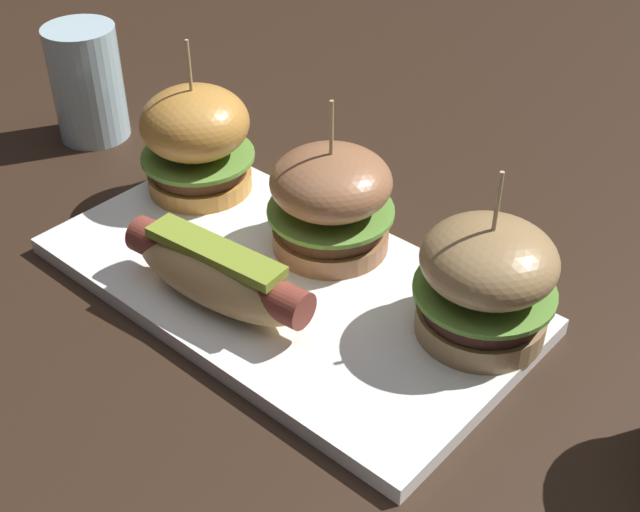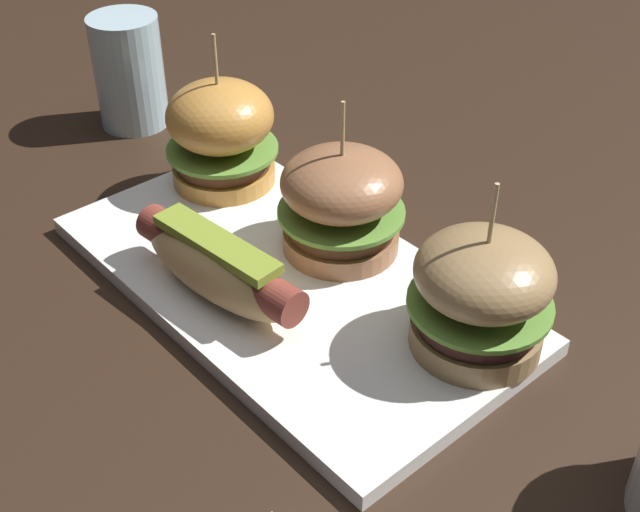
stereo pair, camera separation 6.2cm
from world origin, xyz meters
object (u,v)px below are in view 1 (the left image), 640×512
(slider_left, at_px, (196,140))
(water_glass, at_px, (87,83))
(slider_right, at_px, (486,281))
(slider_center, at_px, (326,198))
(hot_dog, at_px, (217,273))
(platter_main, at_px, (283,284))

(slider_left, relative_size, water_glass, 1.22)
(water_glass, bearing_deg, slider_right, -1.06)
(slider_center, relative_size, water_glass, 1.13)
(slider_center, bearing_deg, water_glass, 179.78)
(hot_dog, distance_m, water_glass, 0.33)
(hot_dog, height_order, slider_center, slider_center)
(slider_center, xyz_separation_m, slider_right, (0.15, -0.01, 0.00))
(slider_left, bearing_deg, hot_dog, -37.28)
(platter_main, bearing_deg, water_glass, 169.84)
(hot_dog, bearing_deg, water_glass, 160.07)
(slider_left, bearing_deg, platter_main, -17.62)
(platter_main, relative_size, hot_dog, 2.35)
(slider_center, bearing_deg, slider_right, -2.80)
(hot_dog, xyz_separation_m, slider_center, (0.01, 0.11, 0.02))
(platter_main, distance_m, water_glass, 0.33)
(platter_main, xyz_separation_m, slider_right, (0.15, 0.05, 0.05))
(slider_center, bearing_deg, platter_main, -85.04)
(slider_center, distance_m, water_glass, 0.32)
(hot_dog, relative_size, water_glass, 1.42)
(platter_main, relative_size, slider_left, 2.75)
(platter_main, height_order, slider_left, slider_left)
(hot_dog, relative_size, slider_center, 1.25)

